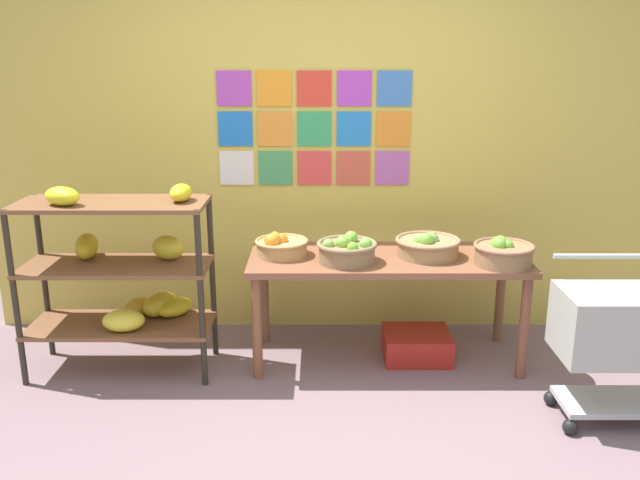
# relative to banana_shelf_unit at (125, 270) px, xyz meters

# --- Properties ---
(ground) EXTENTS (9.46, 9.46, 0.00)m
(ground) POSITION_rel_banana_shelf_unit_xyz_m (1.19, -1.07, -0.63)
(ground) COLOR slate
(back_wall_with_art) EXTENTS (4.59, 0.07, 2.62)m
(back_wall_with_art) POSITION_rel_banana_shelf_unit_xyz_m (1.19, 0.69, 0.68)
(back_wall_with_art) COLOR gold
(back_wall_with_art) RESTS_ON ground
(banana_shelf_unit) EXTENTS (1.10, 0.51, 1.17)m
(banana_shelf_unit) POSITION_rel_banana_shelf_unit_xyz_m (0.00, 0.00, 0.00)
(banana_shelf_unit) COLOR #2B261B
(banana_shelf_unit) RESTS_ON ground
(display_table) EXTENTS (1.70, 0.66, 0.68)m
(display_table) POSITION_rel_banana_shelf_unit_xyz_m (1.58, 0.12, -0.03)
(display_table) COLOR brown
(display_table) RESTS_ON ground
(fruit_basket_left) EXTENTS (0.40, 0.40, 0.16)m
(fruit_basket_left) POSITION_rel_banana_shelf_unit_xyz_m (1.82, 0.13, 0.12)
(fruit_basket_left) COLOR #97774D
(fruit_basket_left) RESTS_ON display_table
(fruit_basket_centre) EXTENTS (0.35, 0.35, 0.18)m
(fruit_basket_centre) POSITION_rel_banana_shelf_unit_xyz_m (2.24, -0.04, 0.12)
(fruit_basket_centre) COLOR olive
(fruit_basket_centre) RESTS_ON display_table
(fruit_basket_back_right) EXTENTS (0.36, 0.36, 0.17)m
(fruit_basket_back_right) POSITION_rel_banana_shelf_unit_xyz_m (1.33, 0.01, 0.12)
(fruit_basket_back_right) COLOR olive
(fruit_basket_back_right) RESTS_ON display_table
(fruit_basket_back_left) EXTENTS (0.33, 0.33, 0.15)m
(fruit_basket_back_left) POSITION_rel_banana_shelf_unit_xyz_m (0.92, 0.14, 0.11)
(fruit_basket_back_left) COLOR tan
(fruit_basket_back_left) RESTS_ON display_table
(produce_crate_under_table) EXTENTS (0.42, 0.36, 0.17)m
(produce_crate_under_table) POSITION_rel_banana_shelf_unit_xyz_m (1.78, 0.13, -0.55)
(produce_crate_under_table) COLOR #A9221A
(produce_crate_under_table) RESTS_ON ground
(shopping_cart) EXTENTS (0.60, 0.44, 0.86)m
(shopping_cart) POSITION_rel_banana_shelf_unit_xyz_m (2.70, -0.61, -0.12)
(shopping_cart) COLOR black
(shopping_cart) RESTS_ON ground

